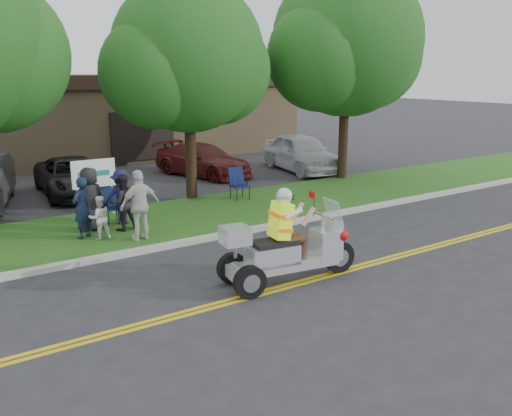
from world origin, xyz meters
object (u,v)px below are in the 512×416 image
spectator_adult_left (82,208)px  parked_car_mid (74,177)px  spectator_adult_mid (122,202)px  lawn_chair_a (110,203)px  spectator_adult_right (140,205)px  trike_scooter (285,250)px  parked_car_far_right (301,153)px  lawn_chair_b (238,181)px  parked_car_right (203,160)px

spectator_adult_left → parked_car_mid: bearing=-133.6°
spectator_adult_mid → parked_car_mid: bearing=-95.2°
spectator_adult_left → parked_car_mid: size_ratio=0.34×
lawn_chair_a → spectator_adult_right: (0.09, -1.99, 0.34)m
trike_scooter → spectator_adult_right: bearing=117.6°
spectator_adult_right → parked_car_far_right: (9.56, 5.67, -0.18)m
lawn_chair_a → spectator_adult_right: bearing=-95.1°
trike_scooter → parked_car_mid: 10.55m
lawn_chair_b → spectator_adult_left: bearing=-163.1°
trike_scooter → parked_car_right: (4.14, 11.14, -0.04)m
lawn_chair_b → spectator_adult_mid: bearing=-160.7°
parked_car_far_right → parked_car_mid: bearing=-174.5°
lawn_chair_a → spectator_adult_mid: spectator_adult_mid is taller
lawn_chair_a → spectator_adult_mid: bearing=-96.5°
spectator_adult_left → spectator_adult_right: (1.15, -0.95, 0.10)m
trike_scooter → lawn_chair_a: trike_scooter is taller
lawn_chair_a → parked_car_far_right: (9.64, 3.69, 0.15)m
spectator_adult_right → parked_car_right: bearing=-132.7°
spectator_adult_left → spectator_adult_right: bearing=110.4°
parked_car_far_right → lawn_chair_a: bearing=-148.9°
spectator_adult_left → parked_car_right: (6.71, 6.16, -0.23)m
trike_scooter → lawn_chair_b: trike_scooter is taller
spectator_adult_right → spectator_adult_mid: bearing=-90.9°
spectator_adult_left → parked_car_right: bearing=-167.4°
spectator_adult_mid → parked_car_far_right: (9.63, 4.63, -0.06)m
parked_car_mid → parked_car_far_right: (9.38, -0.77, 0.16)m
lawn_chair_a → spectator_adult_right: size_ratio=0.54×
lawn_chair_a → parked_car_mid: 4.46m
trike_scooter → lawn_chair_a: (-1.52, 6.02, -0.05)m
lawn_chair_b → parked_car_mid: parked_car_mid is taller
spectator_adult_left → spectator_adult_mid: size_ratio=1.03×
spectator_adult_left → parked_car_far_right: size_ratio=0.33×
lawn_chair_b → spectator_adult_mid: (-4.43, -1.41, 0.18)m
lawn_chair_a → lawn_chair_b: (4.45, 0.47, 0.04)m
parked_car_mid → parked_car_right: parked_car_right is taller
spectator_adult_right → parked_car_mid: size_ratio=0.38×
parked_car_far_right → trike_scooter: bearing=-119.8°
spectator_adult_right → parked_car_mid: bearing=-96.2°
parked_car_far_right → spectator_adult_mid: bearing=-144.2°
lawn_chair_b → spectator_adult_left: (-5.51, -1.51, 0.20)m
spectator_adult_left → trike_scooter: bearing=87.4°
trike_scooter → spectator_adult_left: trike_scooter is taller
spectator_adult_mid → parked_car_right: bearing=-135.5°
lawn_chair_a → spectator_adult_right: 2.02m
lawn_chair_b → parked_car_right: size_ratio=0.23×
spectator_adult_right → parked_car_right: (5.57, 7.11, -0.34)m
parked_car_mid → parked_car_right: 5.42m
spectator_adult_mid → parked_car_mid: spectator_adult_mid is taller
lawn_chair_b → parked_car_right: bearing=77.1°
spectator_adult_mid → parked_car_mid: (0.25, 5.39, -0.21)m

